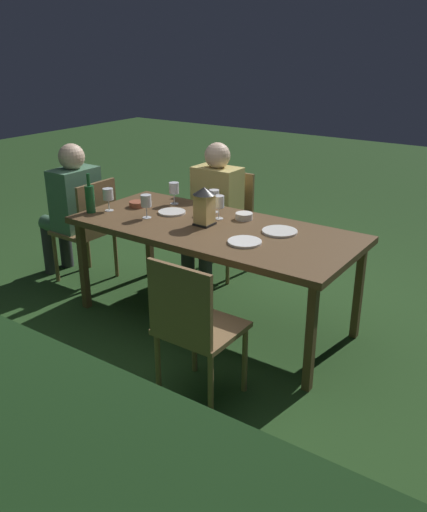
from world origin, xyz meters
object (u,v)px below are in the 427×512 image
Objects in this scene: chair_head_far at (89,226)px; plate_c at (172,212)px; lantern_centerpiece at (204,204)px; chair_side_left_b at (226,218)px; wine_glass_c at (108,195)px; green_bottle_on_table at (90,198)px; wine_glass_b at (214,197)px; person_in_green at (71,205)px; chair_side_right_a at (194,325)px; bowl_olives at (244,216)px; wine_glass_d at (146,202)px; dining_table at (213,233)px; plate_a at (280,231)px; person_in_mustard at (213,206)px; wine_glass_e at (219,203)px; bowl_bread at (137,204)px; wine_glass_a at (174,189)px; plate_b at (245,242)px.

plate_c is (-0.82, -0.07, 0.25)m from chair_head_far.
plate_c is (0.35, -0.08, -0.14)m from lantern_centerpiece.
chair_side_left_b is 5.15× the size of wine_glass_c.
green_bottle_on_table reaches higher than wine_glass_b.
chair_side_right_a is (-1.89, 0.83, -0.15)m from person_in_green.
green_bottle_on_table is 1.13m from bowl_olives.
wine_glass_c is 0.49m from plate_c.
wine_glass_d is at bearing -175.33° from wine_glass_c.
dining_table is 0.97m from green_bottle_on_table.
chair_head_far is at bearing -180.00° from person_in_green.
wine_glass_d reaches higher than plate_a.
dining_table is 0.78m from person_in_mustard.
dining_table is 0.24m from wine_glass_e.
wine_glass_b is 1.35× the size of bowl_bread.
dining_table is 11.78× the size of wine_glass_c.
lantern_centerpiece reaches higher than chair_side_right_a.
person_in_green is at bearing 4.45° from plate_a.
dining_table is 0.37m from wine_glass_b.
person_in_green is at bearing -23.82° from chair_side_right_a.
dining_table is at bearing -180.00° from person_in_green.
wine_glass_d is (-0.43, -0.13, 0.01)m from green_bottle_on_table.
chair_side_left_b is 3.00× the size of green_bottle_on_table.
person_in_mustard is at bearing -54.90° from dining_table.
person_in_mustard is 0.50m from wine_glass_b.
wine_glass_a reaches higher than plate_b.
wine_glass_a is 1.38× the size of bowl_olives.
wine_glass_c is at bearing 22.91° from bowl_olives.
chair_side_right_a is 3.28× the size of lantern_centerpiece.
chair_side_left_b is at bearing -139.96° from person_in_green.
plate_c is (-0.08, -0.19, -0.11)m from wine_glass_d.
wine_glass_a and wine_glass_c have the same top height.
dining_table is 0.46m from plate_a.
bowl_olives is (0.34, -0.11, 0.02)m from plate_a.
wine_glass_b reaches higher than plate_a.
person_in_green reaches higher than chair_head_far.
green_bottle_on_table is at bearing 15.03° from dining_table.
wine_glass_a reaches higher than chair_head_far.
bowl_olives is (-0.09, -0.25, 0.08)m from dining_table.
chair_head_far reaches higher than bowl_bread.
person_in_green reaches higher than wine_glass_c.
person_in_mustard reaches higher than dining_table.
plate_b is 0.48m from bowl_olives.
bowl_olives reaches higher than plate_a.
bowl_olives is (-1.53, -0.25, 0.11)m from person_in_green.
person_in_mustard reaches higher than wine_glass_d.
lantern_centerpiece is (-1.37, 0.01, 0.24)m from person_in_green.
dining_table is 1.26m from chair_head_far.
plate_b is (-0.41, 0.15, -0.14)m from lantern_centerpiece.
plate_b is at bearing -175.79° from green_bottle_on_table.
person_in_green is 4.92× the size of plate_a.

